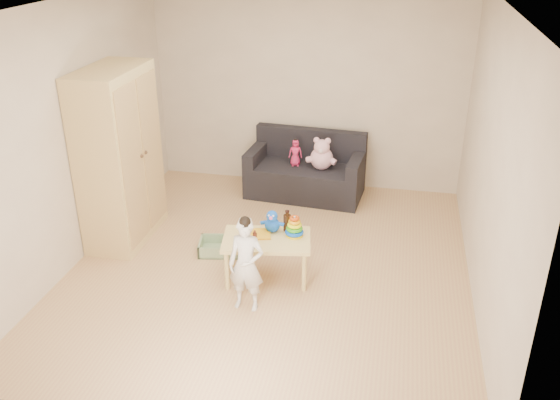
% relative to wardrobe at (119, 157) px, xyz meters
% --- Properties ---
extents(room, '(4.50, 4.50, 4.50)m').
position_rel_wardrobe_xyz_m(room, '(1.73, -0.33, 0.35)').
color(room, tan).
rests_on(room, ground).
extents(wardrobe, '(0.53, 1.06, 1.91)m').
position_rel_wardrobe_xyz_m(wardrobe, '(0.00, 0.00, 0.00)').
color(wardrobe, '#D6BC75').
rests_on(wardrobe, ground).
extents(sofa, '(1.51, 0.85, 0.41)m').
position_rel_wardrobe_xyz_m(sofa, '(1.78, 1.49, -0.75)').
color(sofa, black).
rests_on(sofa, ground).
extents(play_table, '(0.92, 0.67, 0.45)m').
position_rel_wardrobe_xyz_m(play_table, '(1.74, -0.54, -0.73)').
color(play_table, '#EFD683').
rests_on(play_table, ground).
extents(storage_bin, '(0.50, 0.41, 0.13)m').
position_rel_wardrobe_xyz_m(storage_bin, '(1.13, -0.15, -0.89)').
color(storage_bin, gray).
rests_on(storage_bin, ground).
extents(toddler, '(0.34, 0.24, 0.88)m').
position_rel_wardrobe_xyz_m(toddler, '(1.67, -1.07, -0.51)').
color(toddler, silver).
rests_on(toddler, ground).
extents(pink_bear, '(0.37, 0.34, 0.35)m').
position_rel_wardrobe_xyz_m(pink_bear, '(2.00, 1.43, -0.37)').
color(pink_bear, '#FFBBD2').
rests_on(pink_bear, sofa).
extents(doll, '(0.19, 0.14, 0.33)m').
position_rel_wardrobe_xyz_m(doll, '(1.65, 1.47, -0.38)').
color(doll, '#E72B68').
rests_on(doll, sofa).
extents(ring_stacker, '(0.18, 0.18, 0.21)m').
position_rel_wardrobe_xyz_m(ring_stacker, '(1.99, -0.43, -0.42)').
color(ring_stacker, yellow).
rests_on(ring_stacker, play_table).
extents(brown_bottle, '(0.08, 0.08, 0.22)m').
position_rel_wardrobe_xyz_m(brown_bottle, '(1.90, -0.34, -0.41)').
color(brown_bottle, black).
rests_on(brown_bottle, play_table).
extents(blue_plush, '(0.21, 0.17, 0.23)m').
position_rel_wardrobe_xyz_m(blue_plush, '(1.76, -0.39, -0.39)').
color(blue_plush, blue).
rests_on(blue_plush, play_table).
extents(wooden_figure, '(0.05, 0.05, 0.10)m').
position_rel_wardrobe_xyz_m(wooden_figure, '(1.63, -0.59, -0.46)').
color(wooden_figure, maroon).
rests_on(wooden_figure, play_table).
extents(yellow_book, '(0.27, 0.27, 0.02)m').
position_rel_wardrobe_xyz_m(yellow_book, '(1.65, -0.49, -0.50)').
color(yellow_book, yellow).
rests_on(yellow_book, play_table).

